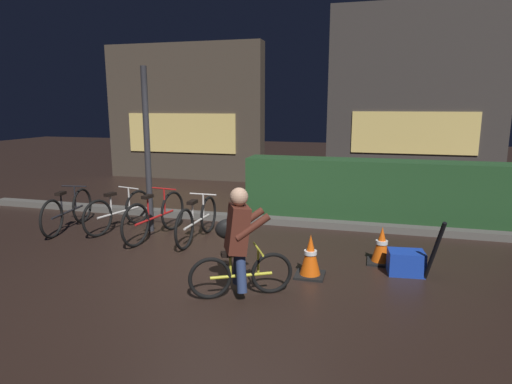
% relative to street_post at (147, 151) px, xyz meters
% --- Properties ---
extents(ground_plane, '(40.00, 40.00, 0.00)m').
position_rel_street_post_xyz_m(ground_plane, '(1.83, -1.20, -1.37)').
color(ground_plane, black).
extents(sidewalk_curb, '(12.00, 0.24, 0.12)m').
position_rel_street_post_xyz_m(sidewalk_curb, '(1.83, 1.00, -1.31)').
color(sidewalk_curb, '#56544F').
rests_on(sidewalk_curb, ground).
extents(hedge_row, '(4.80, 0.70, 1.11)m').
position_rel_street_post_xyz_m(hedge_row, '(3.63, 1.90, -0.81)').
color(hedge_row, '#214723').
rests_on(hedge_row, ground).
extents(storefront_left, '(4.65, 0.54, 3.81)m').
position_rel_street_post_xyz_m(storefront_left, '(-1.72, 5.30, 0.53)').
color(storefront_left, '#42382D').
rests_on(storefront_left, ground).
extents(storefront_right, '(4.54, 0.54, 4.72)m').
position_rel_street_post_xyz_m(storefront_right, '(4.59, 6.00, 0.98)').
color(storefront_right, '#383330').
rests_on(storefront_right, ground).
extents(street_post, '(0.10, 0.10, 2.73)m').
position_rel_street_post_xyz_m(street_post, '(0.00, 0.00, 0.00)').
color(street_post, '#2D2D33').
rests_on(street_post, ground).
extents(parked_bike_leftmost, '(0.46, 1.58, 0.73)m').
position_rel_street_post_xyz_m(parked_bike_leftmost, '(-1.40, -0.31, -1.03)').
color(parked_bike_leftmost, black).
rests_on(parked_bike_leftmost, ground).
extents(parked_bike_left_mid, '(0.49, 1.50, 0.71)m').
position_rel_street_post_xyz_m(parked_bike_left_mid, '(-0.56, -0.08, -1.04)').
color(parked_bike_left_mid, black).
rests_on(parked_bike_left_mid, ground).
extents(parked_bike_center_left, '(0.46, 1.67, 0.77)m').
position_rel_street_post_xyz_m(parked_bike_center_left, '(0.26, -0.32, -1.02)').
color(parked_bike_center_left, black).
rests_on(parked_bike_center_left, ground).
extents(parked_bike_center_right, '(0.46, 1.55, 0.71)m').
position_rel_street_post_xyz_m(parked_bike_center_right, '(0.98, -0.29, -1.04)').
color(parked_bike_center_right, black).
rests_on(parked_bike_center_right, ground).
extents(traffic_cone_near, '(0.36, 0.36, 0.54)m').
position_rel_street_post_xyz_m(traffic_cone_near, '(2.92, -1.30, -1.10)').
color(traffic_cone_near, black).
rests_on(traffic_cone_near, ground).
extents(traffic_cone_far, '(0.36, 0.36, 0.51)m').
position_rel_street_post_xyz_m(traffic_cone_far, '(3.79, -0.57, -1.12)').
color(traffic_cone_far, black).
rests_on(traffic_cone_far, ground).
extents(blue_crate, '(0.47, 0.36, 0.30)m').
position_rel_street_post_xyz_m(blue_crate, '(4.09, -0.90, -1.22)').
color(blue_crate, '#193DB7').
rests_on(blue_crate, ground).
extents(cyclist, '(1.07, 0.60, 1.25)m').
position_rel_street_post_xyz_m(cyclist, '(2.22, -2.07, -0.74)').
color(cyclist, black).
rests_on(cyclist, ground).
extents(closed_umbrella, '(0.20, 0.34, 0.81)m').
position_rel_street_post_xyz_m(closed_umbrella, '(4.38, -1.15, -0.96)').
color(closed_umbrella, black).
rests_on(closed_umbrella, ground).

